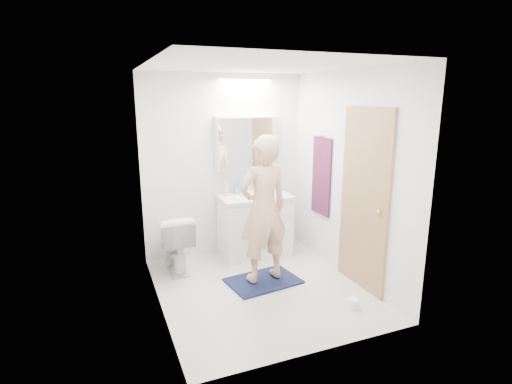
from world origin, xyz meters
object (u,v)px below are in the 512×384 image
soap_bottle_a (226,188)px  toothbrush_cup (262,189)px  soap_bottle_b (238,187)px  vanity_cabinet (255,226)px  medicine_cabinet (247,143)px  person (263,209)px  toilet (175,242)px  toilet_paper_roll (353,304)px

soap_bottle_a → toothbrush_cup: bearing=1.1°
soap_bottle_b → toothbrush_cup: bearing=-3.4°
soap_bottle_a → vanity_cabinet: bearing=-23.3°
vanity_cabinet → medicine_cabinet: (-0.02, 0.21, 1.11)m
toothbrush_cup → person: bearing=-111.8°
medicine_cabinet → soap_bottle_b: 0.60m
toilet → toilet_paper_roll: bearing=132.9°
vanity_cabinet → toothbrush_cup: bearing=43.5°
toilet → person: bearing=140.2°
person → vanity_cabinet: bearing=-113.3°
soap_bottle_b → soap_bottle_a: bearing=-170.6°
person → toothbrush_cup: (0.40, 1.01, -0.01)m
soap_bottle_a → toothbrush_cup: 0.52m
medicine_cabinet → toilet: 1.61m
toilet → toothbrush_cup: size_ratio=7.81×
soap_bottle_b → toilet: bearing=-162.5°
vanity_cabinet → toilet_paper_roll: 1.81m
toothbrush_cup → soap_bottle_b: bearing=176.6°
toothbrush_cup → vanity_cabinet: bearing=-136.5°
soap_bottle_b → toilet_paper_roll: size_ratio=1.72×
medicine_cabinet → person: medicine_cabinet is taller
vanity_cabinet → medicine_cabinet: size_ratio=1.02×
soap_bottle_a → toothbrush_cup: soap_bottle_a is taller
toilet → toothbrush_cup: bearing=-167.6°
medicine_cabinet → soap_bottle_b: (-0.15, -0.03, -0.59)m
toilet → soap_bottle_a: 0.98m
vanity_cabinet → person: size_ratio=0.54×
soap_bottle_a → soap_bottle_b: 0.18m
toilet → person: person is taller
person → toilet: bearing=-47.9°
toilet → soap_bottle_b: bearing=-162.3°
person → soap_bottle_b: (0.07, 1.03, 0.04)m
medicine_cabinet → person: 1.24m
person → toilet_paper_roll: 1.36m
soap_bottle_b → toilet_paper_roll: soap_bottle_b is taller
toilet → medicine_cabinet: bearing=-163.1°
toilet → person: (0.87, -0.73, 0.52)m
medicine_cabinet → toilet_paper_roll: 2.46m
toilet → toilet_paper_roll: toilet is taller
soap_bottle_b → toilet_paper_roll: 2.17m
medicine_cabinet → soap_bottle_a: size_ratio=4.36×
toilet → person: size_ratio=0.44×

